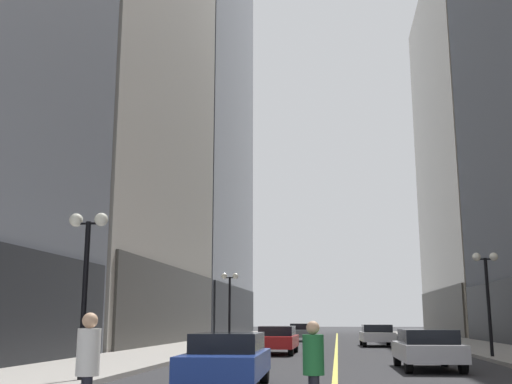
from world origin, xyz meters
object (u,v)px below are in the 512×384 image
object	(u,v)px
street_lamp_left_near	(87,257)
street_lamp_right_mid	(487,280)
car_blue	(227,358)
street_lamp_left_far	(230,292)
pedestrian_in_green_parka	(314,365)
pedestrian_in_white_shirt	(88,363)
car_red	(277,339)
car_white	(377,334)
car_grey	(301,332)
car_silver	(427,348)

from	to	relation	value
street_lamp_left_near	street_lamp_right_mid	world-z (taller)	same
car_blue	street_lamp_left_far	xyz separation A→B (m)	(-3.83, 22.39, 2.54)
pedestrian_in_green_parka	pedestrian_in_white_shirt	bearing A→B (deg)	-158.59
car_red	pedestrian_in_white_shirt	size ratio (longest dim) A/B	2.64
car_white	pedestrian_in_green_parka	distance (m)	30.05
car_grey	pedestrian_in_white_shirt	bearing A→B (deg)	-91.10
car_silver	street_lamp_left_far	size ratio (longest dim) A/B	1.02
car_silver	street_lamp_left_far	distance (m)	18.69
car_silver	street_lamp_right_mid	world-z (taller)	street_lamp_right_mid
street_lamp_left_near	pedestrian_in_green_parka	bearing A→B (deg)	-41.47
street_lamp_left_far	car_red	bearing A→B (deg)	-63.17
car_red	pedestrian_in_green_parka	size ratio (longest dim) A/B	2.84
street_lamp_right_mid	pedestrian_in_green_parka	bearing A→B (deg)	-111.29
car_white	car_blue	bearing A→B (deg)	-101.58
street_lamp_left_near	street_lamp_right_mid	bearing A→B (deg)	42.50
car_white	pedestrian_in_green_parka	bearing A→B (deg)	-95.31
car_grey	street_lamp_left_far	bearing A→B (deg)	-108.63
car_blue	car_silver	world-z (taller)	same
pedestrian_in_green_parka	street_lamp_left_near	bearing A→B (deg)	138.53
car_red	car_grey	size ratio (longest dim) A/B	1.13
street_lamp_left_near	car_red	bearing A→B (deg)	76.64
car_silver	pedestrian_in_green_parka	distance (m)	12.13
car_silver	car_grey	xyz separation A→B (m)	(-5.79, 26.79, -0.00)
car_silver	pedestrian_in_green_parka	size ratio (longest dim) A/B	2.78
car_blue	car_grey	xyz separation A→B (m)	(-0.16, 33.27, -0.00)
car_red	pedestrian_in_green_parka	world-z (taller)	pedestrian_in_green_parka
pedestrian_in_white_shirt	street_lamp_left_near	size ratio (longest dim) A/B	0.40
pedestrian_in_white_shirt	street_lamp_left_far	xyz separation A→B (m)	(-2.90, 28.84, 2.23)
pedestrian_in_green_parka	car_blue	bearing A→B (deg)	113.87
car_silver	car_red	xyz separation A→B (m)	(-5.88, 8.83, -0.00)
car_grey	pedestrian_in_white_shirt	world-z (taller)	pedestrian_in_white_shirt
street_lamp_left_near	pedestrian_in_white_shirt	bearing A→B (deg)	-66.50
car_silver	pedestrian_in_white_shirt	world-z (taller)	pedestrian_in_white_shirt
car_grey	pedestrian_in_white_shirt	xyz separation A→B (m)	(-0.76, -39.72, 0.31)
car_white	street_lamp_left_near	world-z (taller)	street_lamp_left_near
car_red	street_lamp_left_far	world-z (taller)	street_lamp_left_far
car_silver	pedestrian_in_green_parka	xyz separation A→B (m)	(-3.34, -11.66, 0.22)
car_red	street_lamp_left_near	bearing A→B (deg)	-103.36
car_blue	car_grey	distance (m)	33.27
car_silver	street_lamp_right_mid	bearing A→B (deg)	58.63
car_blue	car_red	world-z (taller)	same
street_lamp_left_near	car_grey	bearing A→B (deg)	83.67
car_red	street_lamp_left_far	distance (m)	8.33
car_blue	pedestrian_in_green_parka	xyz separation A→B (m)	(2.29, -5.18, 0.22)
car_red	car_white	size ratio (longest dim) A/B	1.05
car_grey	street_lamp_right_mid	size ratio (longest dim) A/B	0.93
car_red	street_lamp_left_near	xyz separation A→B (m)	(-3.58, -15.08, 2.54)
car_silver	pedestrian_in_white_shirt	bearing A→B (deg)	-116.90
car_white	pedestrian_in_green_parka	size ratio (longest dim) A/B	2.72
pedestrian_in_white_shirt	street_lamp_right_mid	xyz separation A→B (m)	(9.90, 18.40, 2.23)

